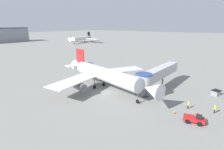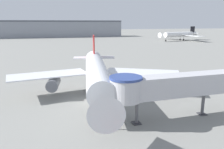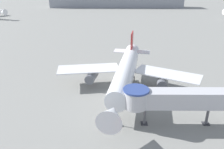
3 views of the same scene
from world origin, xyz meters
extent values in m
plane|color=gray|center=(0.00, 0.00, 0.00)|extent=(800.00, 800.00, 0.00)
cylinder|color=silver|center=(1.32, 1.42, 4.44)|extent=(7.34, 24.26, 3.71)
cone|color=silver|center=(-1.06, -13.91, 4.44)|extent=(4.29, 4.60, 3.71)
cone|color=silver|center=(3.35, 14.54, 4.44)|extent=(4.52, 6.07, 3.71)
cube|color=silver|center=(-6.81, 5.52, 3.79)|extent=(14.29, 7.48, 0.22)
cube|color=silver|center=(10.30, 2.87, 3.79)|extent=(14.57, 10.94, 0.22)
cube|color=#B21E1E|center=(3.31, 14.27, 7.78)|extent=(0.91, 4.36, 4.82)
cube|color=silver|center=(3.40, 14.82, 5.09)|extent=(9.61, 4.44, 0.18)
cylinder|color=#565960|center=(-5.94, 4.01, 2.52)|extent=(2.69, 4.63, 2.04)
cylinder|color=#565960|center=(9.02, 1.68, 2.52)|extent=(2.69, 4.63, 2.04)
cylinder|color=#4C4C51|center=(-0.48, -10.12, 1.52)|extent=(0.18, 0.18, 2.13)
cylinder|color=black|center=(-0.48, -10.12, 0.45)|extent=(0.39, 0.93, 0.90)
cylinder|color=#4C4C51|center=(0.13, 4.63, 1.52)|extent=(0.22, 0.22, 2.13)
cylinder|color=black|center=(0.13, 4.63, 0.45)|extent=(0.53, 0.95, 0.90)
cylinder|color=#4C4C51|center=(3.42, 4.12, 1.52)|extent=(0.22, 0.22, 2.13)
cylinder|color=black|center=(3.42, 4.12, 0.45)|extent=(0.53, 0.95, 0.90)
cube|color=#B7B7BC|center=(12.47, -9.50, 4.76)|extent=(19.70, 3.00, 2.80)
cylinder|color=#B7B7BC|center=(2.65, -9.70, 4.76)|extent=(3.90, 3.90, 2.80)
cylinder|color=navy|center=(2.65, -9.70, 6.31)|extent=(4.10, 4.10, 0.30)
cylinder|color=#56565B|center=(4.22, -9.67, 1.68)|extent=(0.44, 0.44, 3.36)
cube|color=#333338|center=(4.22, -9.67, 0.06)|extent=(1.10, 1.10, 0.12)
cylinder|color=#56565B|center=(14.44, -9.46, 1.68)|extent=(0.44, 0.44, 3.36)
cube|color=#333338|center=(14.44, -9.46, 0.06)|extent=(1.10, 1.10, 0.12)
cylinder|color=white|center=(85.31, 109.58, 4.50)|extent=(27.71, 11.60, 3.67)
cone|color=white|center=(68.65, 104.52, 4.50)|extent=(4.93, 4.69, 3.67)
cone|color=white|center=(99.86, 114.00, 4.50)|extent=(6.34, 5.11, 3.67)
cube|color=white|center=(85.62, 120.79, 3.85)|extent=(14.97, 17.86, 0.22)
cube|color=white|center=(91.80, 100.44, 3.85)|extent=(6.32, 17.71, 0.22)
cube|color=black|center=(99.60, 113.92, 7.80)|extent=(4.72, 1.64, 4.77)
cube|color=white|center=(100.13, 114.08, 5.14)|extent=(6.73, 12.44, 0.18)
cylinder|color=#4C4C51|center=(72.58, 105.71, 1.61)|extent=(0.18, 0.18, 2.11)
cylinder|color=black|center=(72.58, 105.71, 0.55)|extent=(1.13, 0.57, 1.10)
cylinder|color=#4C4C51|center=(88.16, 112.17, 1.61)|extent=(0.22, 0.22, 2.11)
cylinder|color=black|center=(88.16, 112.17, 0.55)|extent=(1.17, 0.70, 1.10)
cylinder|color=#4C4C51|center=(89.12, 109.01, 1.61)|extent=(0.22, 0.22, 2.11)
cylinder|color=black|center=(89.12, 109.01, 0.55)|extent=(1.17, 0.70, 1.10)
cube|color=gray|center=(-2.05, 175.00, 6.85)|extent=(121.64, 18.36, 13.71)
cube|color=#4C515B|center=(-2.05, 175.00, 14.31)|extent=(121.64, 18.72, 1.20)
camera|label=1|loc=(-32.98, -29.47, 17.73)|focal=28.00mm
camera|label=2|loc=(-5.92, -34.20, 12.87)|focal=35.00mm
camera|label=3|loc=(-0.29, -39.96, 21.63)|focal=35.00mm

